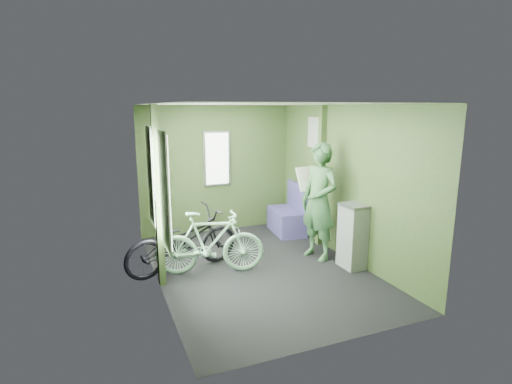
% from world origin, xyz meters
% --- Properties ---
extents(room, '(4.00, 4.02, 2.31)m').
position_xyz_m(room, '(-0.04, 0.04, 1.44)').
color(room, black).
rests_on(room, ground).
extents(bicycle_black, '(1.78, 1.03, 0.92)m').
position_xyz_m(bicycle_black, '(-1.01, 0.32, 0.00)').
color(bicycle_black, black).
rests_on(bicycle_black, ground).
extents(bicycle_mint, '(1.55, 0.82, 0.91)m').
position_xyz_m(bicycle_mint, '(-0.68, 0.10, 0.00)').
color(bicycle_mint, '#8CC7A0').
rests_on(bicycle_mint, ground).
extents(passenger, '(0.59, 0.77, 1.76)m').
position_xyz_m(passenger, '(1.00, 0.06, 0.88)').
color(passenger, '#335E36').
rests_on(passenger, ground).
extents(waste_box, '(0.27, 0.38, 0.93)m').
position_xyz_m(waste_box, '(1.26, -0.45, 0.47)').
color(waste_box, gray).
rests_on(waste_box, ground).
extents(bench_seat, '(0.57, 0.91, 0.91)m').
position_xyz_m(bench_seat, '(1.14, 1.36, 0.27)').
color(bench_seat, '#2F2855').
rests_on(bench_seat, ground).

